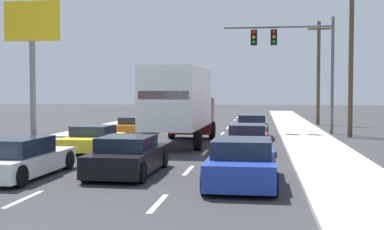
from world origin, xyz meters
name	(u,v)px	position (x,y,z in m)	size (l,w,h in m)	color
ground_plane	(195,134)	(0.00, 25.00, 0.00)	(140.00, 140.00, 0.00)	#333335
sidewalk_right	(311,142)	(6.69, 20.00, 0.07)	(2.88, 80.00, 0.14)	#B2AFA8
sidewalk_left	(63,139)	(-6.69, 20.00, 0.07)	(2.88, 80.00, 0.14)	#B2AFA8
lane_markings	(184,141)	(0.00, 20.55, 0.00)	(3.54, 52.00, 0.01)	silver
car_orange	(135,127)	(-3.45, 23.28, 0.53)	(1.90, 4.24, 1.14)	orange
car_yellow	(93,139)	(-3.33, 15.38, 0.52)	(1.99, 4.04, 1.15)	yellow
car_white	(21,159)	(-3.28, 8.50, 0.58)	(1.91, 4.43, 1.26)	white
box_truck	(181,102)	(0.17, 18.34, 2.16)	(2.75, 8.59, 3.80)	white
car_black	(128,157)	(-0.13, 9.52, 0.57)	(1.96, 4.20, 1.24)	black
car_gray	(252,127)	(3.64, 22.56, 0.62)	(1.88, 4.25, 1.35)	slate
car_red	(248,140)	(3.56, 15.86, 0.56)	(1.87, 4.47, 1.25)	red
car_blue	(242,163)	(3.60, 8.32, 0.60)	(1.99, 4.55, 1.33)	#1E389E
traffic_signal_mast	(288,48)	(5.80, 26.15, 5.42)	(6.94, 0.69, 7.36)	#595B56
utility_pole_mid	(351,53)	(9.29, 23.97, 4.90)	(1.80, 0.28, 9.53)	brown
utility_pole_far	(318,71)	(8.70, 35.15, 4.29)	(1.80, 0.28, 8.31)	brown
roadside_billboard	(32,41)	(-9.88, 23.08, 5.78)	(3.57, 0.36, 8.24)	slate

